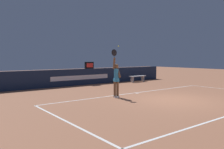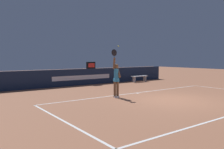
{
  "view_description": "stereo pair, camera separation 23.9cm",
  "coord_description": "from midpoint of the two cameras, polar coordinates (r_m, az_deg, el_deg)",
  "views": [
    {
      "loc": [
        -8.83,
        -6.85,
        2.02
      ],
      "look_at": [
        -1.96,
        2.2,
        1.17
      ],
      "focal_mm": 36.46,
      "sensor_mm": 36.0,
      "label": 1
    },
    {
      "loc": [
        -8.64,
        -6.99,
        2.02
      ],
      "look_at": [
        -1.96,
        2.2,
        1.17
      ],
      "focal_mm": 36.46,
      "sensor_mm": 36.0,
      "label": 2
    }
  ],
  "objects": [
    {
      "name": "speed_display",
      "position": [
        17.18,
        -4.93,
        2.34
      ],
      "size": [
        0.7,
        0.18,
        0.5
      ],
      "color": "black",
      "rests_on": "back_wall"
    },
    {
      "name": "court_lines",
      "position": [
        11.19,
        16.33,
        -6.29
      ],
      "size": [
        11.5,
        5.8,
        0.0
      ],
      "color": "white",
      "rests_on": "ground"
    },
    {
      "name": "tennis_ball",
      "position": [
        11.21,
        2.22,
        7.14
      ],
      "size": [
        0.07,
        0.07,
        0.07
      ],
      "color": "#CFE235"
    },
    {
      "name": "courtside_bench_near",
      "position": [
        18.98,
        7.27,
        -0.7
      ],
      "size": [
        1.64,
        0.42,
        0.5
      ],
      "color": "#B6B8BE",
      "rests_on": "ground"
    },
    {
      "name": "tennis_player",
      "position": [
        11.44,
        1.66,
        -0.78
      ],
      "size": [
        0.47,
        0.43,
        2.46
      ],
      "color": "brown",
      "rests_on": "ground"
    },
    {
      "name": "back_wall",
      "position": [
        17.16,
        -5.3,
        -0.5
      ],
      "size": [
        15.0,
        0.19,
        1.19
      ],
      "color": "#192742",
      "rests_on": "ground"
    },
    {
      "name": "ground_plane",
      "position": [
        11.32,
        15.44,
        -6.16
      ],
      "size": [
        60.0,
        60.0,
        0.0
      ],
      "primitive_type": "plane",
      "color": "#9C6144"
    }
  ]
}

